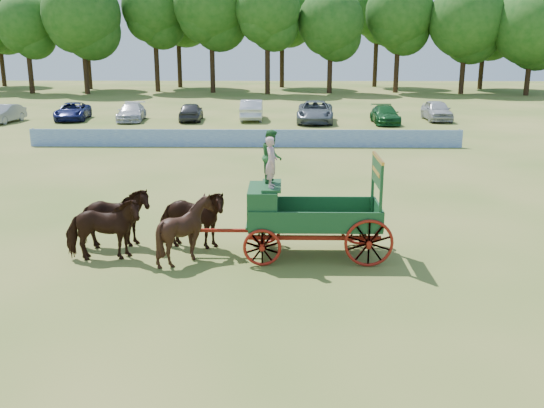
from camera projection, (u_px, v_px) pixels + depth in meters
The scene contains 9 objects.
ground at pixel (242, 244), 19.09m from camera, with size 160.00×160.00×0.00m, color #9A8945.
horse_lead_left at pixel (103, 229), 17.43m from camera, with size 1.01×2.21×1.87m, color black.
horse_lead_right at pixel (113, 219), 18.49m from camera, with size 1.01×2.21×1.87m, color black.
horse_wheel_left at pixel (186, 230), 17.39m from camera, with size 1.51×1.70×1.87m, color black.
horse_wheel_right at pixel (192, 219), 18.45m from camera, with size 1.01×2.21×1.87m, color black.
farm_dray at pixel (289, 202), 17.72m from camera, with size 5.99×2.00×3.70m.
sponsor_banner at pixel (245, 138), 36.35m from camera, with size 26.00×0.08×1.05m, color #1F4AA9.
parked_cars at pixel (219, 112), 47.83m from camera, with size 41.47×7.01×1.65m.
treeline at pixel (254, 12), 74.64m from camera, with size 88.48×22.44×15.82m.
Camera 1 is at (1.28, -18.08, 6.19)m, focal length 40.00 mm.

